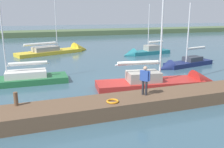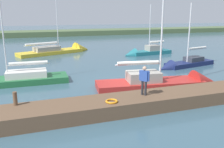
{
  "view_description": "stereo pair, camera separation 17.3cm",
  "coord_description": "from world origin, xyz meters",
  "px_view_note": "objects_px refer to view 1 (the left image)",
  "views": [
    {
      "loc": [
        7.1,
        16.4,
        5.35
      ],
      "look_at": [
        1.4,
        0.28,
        1.06
      ],
      "focal_mm": 38.77,
      "sensor_mm": 36.0,
      "label": 1
    },
    {
      "loc": [
        6.94,
        16.45,
        5.35
      ],
      "look_at": [
        1.4,
        0.28,
        1.06
      ],
      "focal_mm": 38.77,
      "sensor_mm": 36.0,
      "label": 2
    }
  ],
  "objects_px": {
    "sailboat_outer_mooring": "(182,65)",
    "person_on_dock": "(145,79)",
    "mooring_post_far": "(16,99)",
    "sailboat_far_right": "(61,51)",
    "life_ring_buoy": "(113,101)",
    "sailboat_mid_channel": "(143,53)",
    "sailboat_behind_pier": "(168,84)"
  },
  "relations": [
    {
      "from": "sailboat_outer_mooring",
      "to": "person_on_dock",
      "type": "height_order",
      "value": "sailboat_outer_mooring"
    },
    {
      "from": "mooring_post_far",
      "to": "sailboat_far_right",
      "type": "xyz_separation_m",
      "value": [
        -5.21,
        -21.44,
        -0.93
      ]
    },
    {
      "from": "sailboat_far_right",
      "to": "sailboat_outer_mooring",
      "type": "height_order",
      "value": "sailboat_far_right"
    },
    {
      "from": "life_ring_buoy",
      "to": "sailboat_outer_mooring",
      "type": "bearing_deg",
      "value": -139.83
    },
    {
      "from": "sailboat_far_right",
      "to": "sailboat_mid_channel",
      "type": "relative_size",
      "value": 1.49
    },
    {
      "from": "mooring_post_far",
      "to": "life_ring_buoy",
      "type": "height_order",
      "value": "mooring_post_far"
    },
    {
      "from": "sailboat_mid_channel",
      "to": "sailboat_outer_mooring",
      "type": "distance_m",
      "value": 8.1
    },
    {
      "from": "mooring_post_far",
      "to": "sailboat_outer_mooring",
      "type": "bearing_deg",
      "value": -152.92
    },
    {
      "from": "mooring_post_far",
      "to": "sailboat_mid_channel",
      "type": "distance_m",
      "value": 22.29
    },
    {
      "from": "mooring_post_far",
      "to": "sailboat_far_right",
      "type": "distance_m",
      "value": 22.08
    },
    {
      "from": "sailboat_behind_pier",
      "to": "sailboat_mid_channel",
      "type": "distance_m",
      "value": 14.3
    },
    {
      "from": "sailboat_mid_channel",
      "to": "sailboat_outer_mooring",
      "type": "xyz_separation_m",
      "value": [
        -0.37,
        8.09,
        -0.04
      ]
    },
    {
      "from": "life_ring_buoy",
      "to": "person_on_dock",
      "type": "height_order",
      "value": "person_on_dock"
    },
    {
      "from": "mooring_post_far",
      "to": "person_on_dock",
      "type": "relative_size",
      "value": 0.42
    },
    {
      "from": "sailboat_far_right",
      "to": "sailboat_outer_mooring",
      "type": "distance_m",
      "value": 17.03
    },
    {
      "from": "sailboat_outer_mooring",
      "to": "person_on_dock",
      "type": "relative_size",
      "value": 4.18
    },
    {
      "from": "mooring_post_far",
      "to": "sailboat_behind_pier",
      "type": "xyz_separation_m",
      "value": [
        -10.63,
        -2.64,
        -0.96
      ]
    },
    {
      "from": "sailboat_far_right",
      "to": "sailboat_outer_mooring",
      "type": "relative_size",
      "value": 1.53
    },
    {
      "from": "sailboat_behind_pier",
      "to": "person_on_dock",
      "type": "distance_m",
      "value": 5.23
    },
    {
      "from": "person_on_dock",
      "to": "sailboat_far_right",
      "type": "bearing_deg",
      "value": -122.82
    },
    {
      "from": "sailboat_behind_pier",
      "to": "sailboat_outer_mooring",
      "type": "xyz_separation_m",
      "value": [
        -5.1,
        -5.4,
        0.01
      ]
    },
    {
      "from": "life_ring_buoy",
      "to": "sailboat_behind_pier",
      "type": "height_order",
      "value": "sailboat_behind_pier"
    },
    {
      "from": "life_ring_buoy",
      "to": "sailboat_outer_mooring",
      "type": "relative_size",
      "value": 0.09
    },
    {
      "from": "sailboat_behind_pier",
      "to": "sailboat_outer_mooring",
      "type": "relative_size",
      "value": 1.65
    },
    {
      "from": "sailboat_mid_channel",
      "to": "sailboat_outer_mooring",
      "type": "relative_size",
      "value": 1.02
    },
    {
      "from": "sailboat_far_right",
      "to": "sailboat_mid_channel",
      "type": "height_order",
      "value": "sailboat_far_right"
    },
    {
      "from": "sailboat_outer_mooring",
      "to": "mooring_post_far",
      "type": "bearing_deg",
      "value": 15.47
    },
    {
      "from": "sailboat_behind_pier",
      "to": "person_on_dock",
      "type": "bearing_deg",
      "value": -130.27
    },
    {
      "from": "sailboat_far_right",
      "to": "sailboat_mid_channel",
      "type": "bearing_deg",
      "value": -48.28
    },
    {
      "from": "sailboat_far_right",
      "to": "life_ring_buoy",
      "type": "bearing_deg",
      "value": -111.73
    },
    {
      "from": "person_on_dock",
      "to": "sailboat_behind_pier",
      "type": "bearing_deg",
      "value": -175.3
    },
    {
      "from": "sailboat_behind_pier",
      "to": "sailboat_far_right",
      "type": "bearing_deg",
      "value": 113.87
    }
  ]
}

